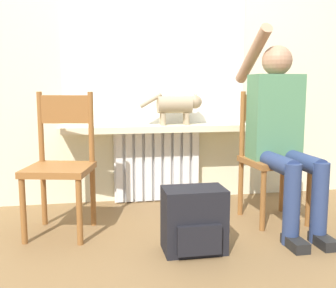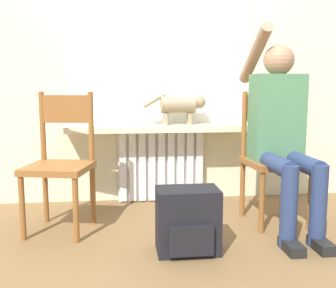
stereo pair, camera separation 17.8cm
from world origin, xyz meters
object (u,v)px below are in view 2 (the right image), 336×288
person (282,128)px  cat (181,105)px  backpack (188,221)px  chair_right (273,156)px  chair_left (61,161)px

person → cat: 0.85m
backpack → chair_right: bearing=34.2°
person → backpack: (-0.68, -0.34, -0.49)m
chair_left → backpack: 0.93m
chair_right → chair_left: bearing=176.1°
chair_left → backpack: bearing=-17.8°
chair_right → person: person is taller
person → chair_right: bearing=91.6°
chair_left → person: size_ratio=0.67×
cat → backpack: size_ratio=1.35×
chair_left → person: person is taller
chair_left → backpack: chair_left is taller
person → backpack: person is taller
chair_left → chair_right: 1.44m
chair_right → cat: size_ratio=1.82×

